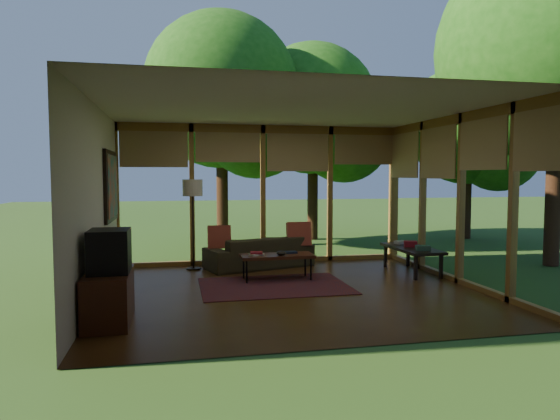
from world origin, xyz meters
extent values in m
plane|color=#553216|center=(0.00, 0.00, 0.00)|extent=(5.50, 5.50, 0.00)
plane|color=white|center=(0.00, 0.00, 2.70)|extent=(5.50, 5.50, 0.00)
cube|color=beige|center=(-2.75, 0.00, 1.35)|extent=(0.04, 5.00, 2.70)
cube|color=beige|center=(0.00, -2.50, 1.35)|extent=(5.50, 0.04, 2.70)
cube|color=olive|center=(0.00, 2.50, 1.35)|extent=(5.50, 0.12, 2.70)
cube|color=olive|center=(2.75, 0.00, 1.35)|extent=(0.12, 5.00, 2.70)
plane|color=#305821|center=(8.00, 8.00, -0.01)|extent=(40.00, 40.00, 0.00)
cylinder|color=#3A2115|center=(-0.56, 5.03, 2.41)|extent=(0.28, 0.28, 4.82)
sphere|color=#174F12|center=(-0.56, 5.03, 3.75)|extent=(3.73, 3.73, 3.73)
cylinder|color=#3A2115|center=(1.95, 5.91, 2.25)|extent=(0.28, 0.28, 4.50)
sphere|color=#174F12|center=(1.95, 5.91, 3.50)|extent=(3.50, 3.50, 3.50)
cylinder|color=#3A2115|center=(5.23, 1.05, 2.64)|extent=(0.28, 0.28, 5.27)
sphere|color=#174F12|center=(5.23, 1.05, 4.10)|extent=(4.26, 4.26, 4.26)
cylinder|color=#3A2115|center=(5.87, 5.13, 1.96)|extent=(0.28, 0.28, 3.92)
sphere|color=#174F12|center=(5.87, 5.13, 3.05)|extent=(3.13, 3.13, 3.13)
cube|color=maroon|center=(-0.20, 0.38, 0.01)|extent=(2.28, 1.62, 0.01)
imported|color=#352E1A|center=(-0.16, 2.00, 0.29)|extent=(2.13, 1.33, 0.58)
cube|color=maroon|center=(-0.91, 1.95, 0.59)|extent=(0.42, 0.22, 0.44)
cube|color=maroon|center=(0.59, 1.95, 0.60)|extent=(0.45, 0.24, 0.47)
cube|color=#B0A7A0|center=(-0.41, 0.78, 0.44)|extent=(0.26, 0.23, 0.03)
cube|color=maroon|center=(-0.41, 0.78, 0.47)|extent=(0.22, 0.18, 0.03)
cube|color=black|center=(0.19, 0.91, 0.44)|extent=(0.21, 0.16, 0.03)
ellipsoid|color=black|center=(-0.01, 0.73, 0.46)|extent=(0.16, 0.16, 0.07)
cube|color=#4A2314|center=(-2.47, -1.11, 0.30)|extent=(0.50, 1.00, 0.60)
cube|color=black|center=(-2.45, -1.11, 0.85)|extent=(0.45, 0.55, 0.50)
cube|color=#305445|center=(2.40, 0.54, 0.50)|extent=(0.27, 0.22, 0.08)
cube|color=maroon|center=(2.40, 0.99, 0.51)|extent=(0.27, 0.23, 0.10)
cube|color=#B0A7A0|center=(2.40, 1.39, 0.48)|extent=(0.24, 0.20, 0.06)
cylinder|color=black|center=(-1.38, 2.04, 0.01)|extent=(0.26, 0.26, 0.03)
cylinder|color=black|center=(-1.38, 2.04, 0.79)|extent=(0.03, 0.03, 1.52)
cylinder|color=beige|center=(-1.38, 2.04, 1.50)|extent=(0.36, 0.36, 0.30)
cube|color=#4A2314|center=(-0.06, 0.83, 0.40)|extent=(1.20, 0.50, 0.05)
cylinder|color=black|center=(-0.59, 0.65, 0.19)|extent=(0.03, 0.03, 0.38)
cylinder|color=black|center=(0.47, 0.65, 0.19)|extent=(0.03, 0.03, 0.38)
cylinder|color=black|center=(-0.59, 1.01, 0.19)|extent=(0.03, 0.03, 0.38)
cylinder|color=black|center=(0.47, 1.01, 0.19)|extent=(0.03, 0.03, 0.38)
cube|color=black|center=(2.40, 0.94, 0.43)|extent=(0.60, 1.40, 0.05)
cube|color=black|center=(2.17, 0.34, 0.20)|extent=(0.05, 0.05, 0.40)
cube|color=black|center=(2.63, 0.34, 0.20)|extent=(0.05, 0.05, 0.40)
cube|color=black|center=(2.17, 1.54, 0.20)|extent=(0.05, 0.05, 0.40)
cube|color=black|center=(2.63, 1.54, 0.20)|extent=(0.05, 0.05, 0.40)
cube|color=black|center=(-2.72, 1.40, 1.55)|extent=(0.05, 1.35, 1.15)
cube|color=#1A6F77|center=(-2.69, 1.40, 1.55)|extent=(0.02, 1.20, 1.00)
camera|label=1|loc=(-1.70, -7.13, 1.73)|focal=32.00mm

